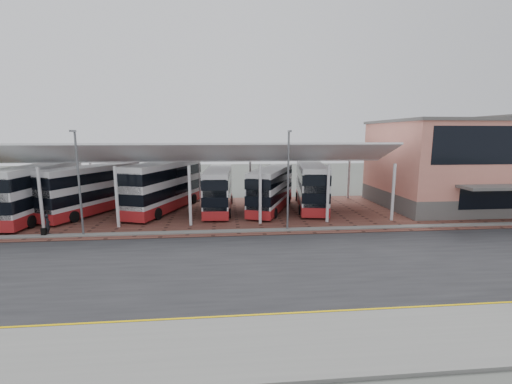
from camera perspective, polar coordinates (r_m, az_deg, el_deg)
ground at (r=22.03m, az=3.12°, el=-11.04°), size 140.00×140.00×0.00m
road at (r=21.11m, az=3.53°, el=-11.97°), size 120.00×14.00×0.02m
forecourt at (r=34.65m, az=3.19°, el=-3.31°), size 72.00×16.00×0.06m
sidewalk at (r=14.09m, az=9.07°, el=-23.62°), size 120.00×4.00×0.14m
north_kerb at (r=27.85m, az=1.21°, el=-6.44°), size 120.00×0.80×0.14m
yellow_line_near at (r=15.77m, az=7.14°, el=-19.86°), size 120.00×0.12×0.01m
yellow_line_far at (r=16.03m, az=6.89°, el=-19.34°), size 120.00×0.12×0.01m
canopy at (r=34.49m, az=-10.29°, el=6.18°), size 37.00×11.63×7.07m
terminal at (r=43.24m, az=31.83°, el=4.04°), size 18.40×14.40×9.25m
lamp_west at (r=28.98m, az=-27.46°, el=1.77°), size 0.16×0.90×8.07m
lamp_east at (r=27.36m, az=5.39°, el=2.41°), size 0.16×0.90×8.07m
bus_0 at (r=37.60m, az=-32.48°, el=0.03°), size 3.50×12.02×4.90m
bus_1 at (r=37.30m, az=-25.60°, el=0.35°), size 7.13×11.37×4.67m
bus_2 at (r=36.02m, az=-15.01°, el=0.89°), size 6.71×12.21×4.94m
bus_3 at (r=34.99m, az=-6.24°, el=0.34°), size 3.01×10.43×4.25m
bus_4 at (r=34.95m, az=2.54°, el=0.42°), size 6.03×10.57×4.29m
bus_5 at (r=36.63m, az=9.15°, el=0.99°), size 4.41×11.50×4.63m
pedestrian at (r=31.07m, az=-31.39°, el=-4.63°), size 0.54×0.68×1.65m
suitcase at (r=31.00m, az=-31.86°, el=-5.70°), size 0.35×0.25×0.60m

